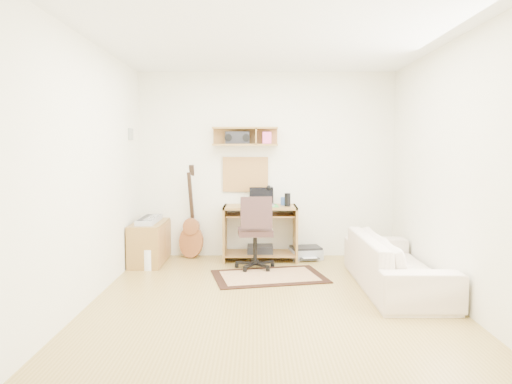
{
  "coord_description": "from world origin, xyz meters",
  "views": [
    {
      "loc": [
        -0.15,
        -4.95,
        1.53
      ],
      "look_at": [
        -0.15,
        1.05,
        1.0
      ],
      "focal_mm": 34.47,
      "sensor_mm": 36.0,
      "label": 1
    }
  ],
  "objects_px": {
    "desk": "(260,233)",
    "sofa": "(396,254)",
    "printer": "(306,252)",
    "task_chair": "(255,232)",
    "cabinet": "(150,242)"
  },
  "relations": [
    {
      "from": "printer",
      "to": "sofa",
      "type": "bearing_deg",
      "value": -69.82
    },
    {
      "from": "desk",
      "to": "sofa",
      "type": "xyz_separation_m",
      "value": [
        1.47,
        -1.39,
        0.01
      ]
    },
    {
      "from": "cabinet",
      "to": "desk",
      "type": "bearing_deg",
      "value": 6.72
    },
    {
      "from": "desk",
      "to": "printer",
      "type": "height_order",
      "value": "desk"
    },
    {
      "from": "desk",
      "to": "task_chair",
      "type": "distance_m",
      "value": 0.53
    },
    {
      "from": "desk",
      "to": "task_chair",
      "type": "relative_size",
      "value": 1.05
    },
    {
      "from": "task_chair",
      "to": "printer",
      "type": "distance_m",
      "value": 1.01
    },
    {
      "from": "cabinet",
      "to": "printer",
      "type": "bearing_deg",
      "value": 6.89
    },
    {
      "from": "task_chair",
      "to": "cabinet",
      "type": "xyz_separation_m",
      "value": [
        -1.42,
        0.35,
        -0.2
      ]
    },
    {
      "from": "desk",
      "to": "sofa",
      "type": "height_order",
      "value": "sofa"
    },
    {
      "from": "cabinet",
      "to": "task_chair",
      "type": "bearing_deg",
      "value": -13.67
    },
    {
      "from": "printer",
      "to": "sofa",
      "type": "relative_size",
      "value": 0.21
    },
    {
      "from": "desk",
      "to": "sofa",
      "type": "relative_size",
      "value": 0.51
    },
    {
      "from": "task_chair",
      "to": "cabinet",
      "type": "height_order",
      "value": "task_chair"
    },
    {
      "from": "task_chair",
      "to": "sofa",
      "type": "distance_m",
      "value": 1.77
    }
  ]
}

